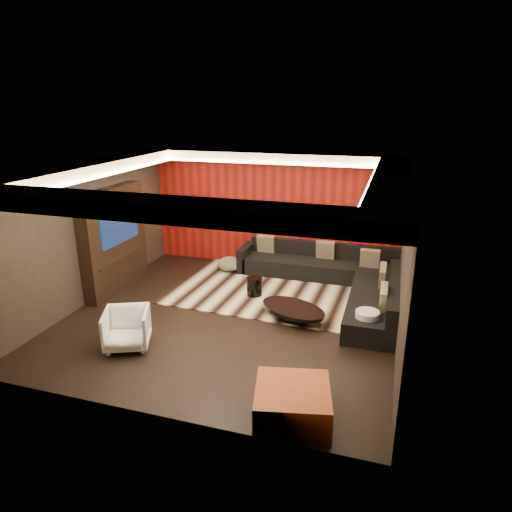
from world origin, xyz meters
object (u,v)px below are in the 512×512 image
(orange_ottoman, at_px, (292,403))
(armchair, at_px, (127,329))
(sectional_sofa, at_px, (337,279))
(white_side_table, at_px, (367,325))
(coffee_table, at_px, (293,313))
(drum_stool, at_px, (254,286))

(orange_ottoman, distance_m, armchair, 3.15)
(orange_ottoman, distance_m, sectional_sofa, 4.37)
(sectional_sofa, bearing_deg, white_side_table, -68.80)
(coffee_table, height_order, orange_ottoman, orange_ottoman)
(white_side_table, xyz_separation_m, sectional_sofa, (-0.77, 1.97, 0.01))
(sectional_sofa, bearing_deg, armchair, -131.14)
(coffee_table, relative_size, orange_ottoman, 1.40)
(coffee_table, xyz_separation_m, sectional_sofa, (0.60, 1.63, 0.13))
(coffee_table, xyz_separation_m, drum_stool, (-1.01, 0.82, 0.08))
(coffee_table, bearing_deg, sectional_sofa, 69.74)
(coffee_table, distance_m, white_side_table, 1.41)
(coffee_table, distance_m, armchair, 3.00)
(orange_ottoman, xyz_separation_m, sectional_sofa, (-0.01, 4.36, 0.05))
(coffee_table, bearing_deg, white_side_table, -14.32)
(coffee_table, xyz_separation_m, orange_ottoman, (0.61, -2.74, 0.08))
(white_side_table, distance_m, sectional_sofa, 2.12)
(armchair, relative_size, sectional_sofa, 0.20)
(drum_stool, relative_size, armchair, 0.53)
(coffee_table, bearing_deg, drum_stool, 140.88)
(white_side_table, bearing_deg, drum_stool, 153.78)
(coffee_table, relative_size, white_side_table, 2.61)
(armchair, height_order, sectional_sofa, sectional_sofa)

